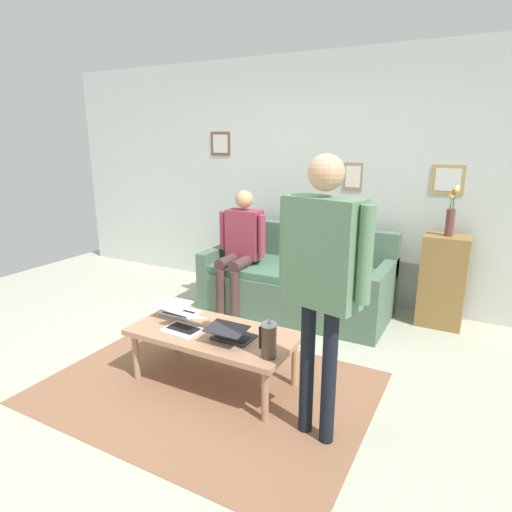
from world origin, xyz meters
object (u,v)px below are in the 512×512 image
object	(u,v)px
couch	(297,283)
french_press	(269,340)
side_shelf	(443,281)
laptop_center	(177,310)
person_seated	(241,243)
laptop_right	(184,325)
coffee_table	(214,337)
laptop_left	(231,334)
person_standing	(322,266)
flower_vase	(451,215)

from	to	relation	value
couch	french_press	distance (m)	1.89
side_shelf	laptop_center	bearing A→B (deg)	45.12
side_shelf	person_seated	size ratio (longest dim) A/B	0.71
laptop_right	coffee_table	bearing A→B (deg)	-159.39
couch	side_shelf	world-z (taller)	side_shelf
laptop_left	person_seated	distance (m)	1.68
laptop_center	laptop_right	world-z (taller)	laptop_right
laptop_center	side_shelf	world-z (taller)	side_shelf
side_shelf	person_standing	size ratio (longest dim) A/B	0.53
laptop_left	flower_vase	world-z (taller)	flower_vase
side_shelf	person_standing	bearing A→B (deg)	77.38
laptop_center	flower_vase	size ratio (longest dim) A/B	0.62
laptop_center	flower_vase	world-z (taller)	flower_vase
laptop_left	laptop_center	size ratio (longest dim) A/B	1.01
laptop_center	french_press	world-z (taller)	french_press
couch	coffee_table	bearing A→B (deg)	90.61
laptop_left	coffee_table	bearing A→B (deg)	-16.53
flower_vase	french_press	bearing A→B (deg)	67.99
couch	person_standing	world-z (taller)	person_standing
coffee_table	laptop_left	size ratio (longest dim) A/B	4.15
flower_vase	person_seated	xyz separation A→B (m)	(1.97, 0.54, -0.38)
flower_vase	person_standing	bearing A→B (deg)	77.33
couch	side_shelf	bearing A→B (deg)	-167.21
person_seated	laptop_center	bearing A→B (deg)	96.65
coffee_table	laptop_center	world-z (taller)	laptop_center
laptop_center	flower_vase	bearing A→B (deg)	-134.93
couch	french_press	xyz separation A→B (m)	(-0.55, 1.79, 0.24)
coffee_table	flower_vase	distance (m)	2.51
person_standing	couch	bearing A→B (deg)	-63.68
laptop_center	flower_vase	distance (m)	2.66
side_shelf	person_standing	xyz separation A→B (m)	(0.49, 2.17, 0.65)
laptop_right	person_standing	xyz separation A→B (m)	(-1.11, 0.14, 0.65)
french_press	person_seated	bearing A→B (deg)	-54.43
laptop_left	laptop_center	bearing A→B (deg)	-16.41
couch	coffee_table	world-z (taller)	couch
laptop_center	person_standing	size ratio (longest dim) A/B	0.17
laptop_center	french_press	size ratio (longest dim) A/B	1.11
coffee_table	side_shelf	distance (m)	2.40
couch	flower_vase	xyz separation A→B (m)	(-1.41, -0.32, 0.80)
flower_vase	person_standing	xyz separation A→B (m)	(0.49, 2.17, -0.00)
flower_vase	person_standing	size ratio (longest dim) A/B	0.28
laptop_right	person_standing	size ratio (longest dim) A/B	0.18
person_standing	laptop_left	bearing A→B (deg)	-12.83
laptop_left	flower_vase	xyz separation A→B (m)	(-1.20, -2.01, 0.65)
couch	side_shelf	distance (m)	1.45
person_standing	flower_vase	bearing A→B (deg)	-102.67
laptop_right	person_standing	bearing A→B (deg)	172.86
person_seated	french_press	bearing A→B (deg)	125.57
laptop_center	person_standing	bearing A→B (deg)	165.48
side_shelf	laptop_right	bearing A→B (deg)	51.87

